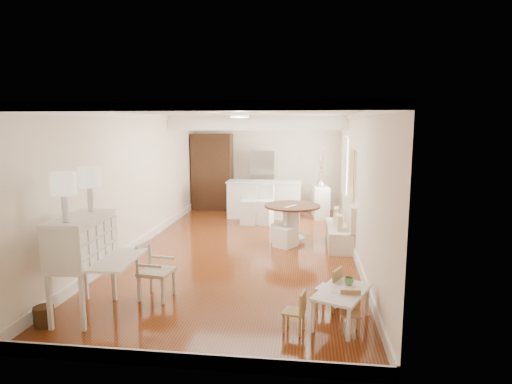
% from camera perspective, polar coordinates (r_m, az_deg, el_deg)
% --- Properties ---
extents(room, '(9.00, 9.04, 2.82)m').
position_cam_1_polar(room, '(9.00, -1.11, 5.19)').
color(room, brown).
rests_on(room, ground).
extents(secretary_bureau, '(1.12, 1.14, 1.37)m').
position_cam_1_polar(secretary_bureau, '(6.31, -22.11, -9.09)').
color(secretary_bureau, white).
rests_on(secretary_bureau, ground).
extents(gustavian_armchair, '(0.54, 0.54, 0.85)m').
position_cam_1_polar(gustavian_armchair, '(6.63, -13.14, -10.18)').
color(gustavian_armchair, beige).
rests_on(gustavian_armchair, ground).
extents(wicker_basket, '(0.30, 0.30, 0.26)m').
position_cam_1_polar(wicker_basket, '(6.36, -26.44, -14.59)').
color(wicker_basket, '#4B3217').
rests_on(wicker_basket, ground).
extents(kids_table, '(0.85, 1.04, 0.45)m').
position_cam_1_polar(kids_table, '(5.86, 11.33, -14.80)').
color(kids_table, white).
rests_on(kids_table, ground).
extents(kids_chair_a, '(0.31, 0.31, 0.54)m').
position_cam_1_polar(kids_chair_a, '(5.56, 5.08, -15.52)').
color(kids_chair_a, '#A8844C').
rests_on(kids_chair_a, ground).
extents(kids_chair_b, '(0.40, 0.40, 0.62)m').
position_cam_1_polar(kids_chair_b, '(6.22, 9.61, -12.49)').
color(kids_chair_b, '#9D7C47').
rests_on(kids_chair_b, ground).
extents(kids_chair_c, '(0.26, 0.26, 0.52)m').
position_cam_1_polar(kids_chair_c, '(5.64, 12.49, -15.42)').
color(kids_chair_c, tan).
rests_on(kids_chair_c, ground).
extents(banquette, '(0.52, 1.60, 0.98)m').
position_cam_1_polar(banquette, '(9.33, 11.05, -4.11)').
color(banquette, silver).
rests_on(banquette, ground).
extents(dining_table, '(1.27, 1.27, 0.83)m').
position_cam_1_polar(dining_table, '(9.49, 4.83, -4.20)').
color(dining_table, '#4C2718').
rests_on(dining_table, ground).
extents(slip_chair_near, '(0.56, 0.56, 0.83)m').
position_cam_1_polar(slip_chair_near, '(9.11, 3.98, -4.77)').
color(slip_chair_near, white).
rests_on(slip_chair_near, ground).
extents(slip_chair_far, '(0.57, 0.57, 0.84)m').
position_cam_1_polar(slip_chair_far, '(9.42, 3.74, -4.26)').
color(slip_chair_far, white).
rests_on(slip_chair_far, ground).
extents(breakfast_counter, '(2.05, 0.65, 1.03)m').
position_cam_1_polar(breakfast_counter, '(11.91, 1.08, -1.00)').
color(breakfast_counter, white).
rests_on(breakfast_counter, ground).
extents(bar_stool_left, '(0.41, 0.41, 1.01)m').
position_cam_1_polar(bar_stool_left, '(11.12, -0.97, -1.77)').
color(bar_stool_left, white).
rests_on(bar_stool_left, ground).
extents(bar_stool_right, '(0.48, 0.48, 1.01)m').
position_cam_1_polar(bar_stool_right, '(11.12, 1.10, -1.76)').
color(bar_stool_right, white).
rests_on(bar_stool_right, ground).
extents(pantry_cabinet, '(1.20, 0.60, 2.30)m').
position_cam_1_polar(pantry_cabinet, '(13.15, -5.82, 2.69)').
color(pantry_cabinet, '#381E11').
rests_on(pantry_cabinet, ground).
extents(fridge, '(0.75, 0.65, 1.80)m').
position_cam_1_polar(fridge, '(12.87, 2.45, 1.47)').
color(fridge, silver).
rests_on(fridge, ground).
extents(sideboard, '(0.50, 0.95, 0.88)m').
position_cam_1_polar(sideboard, '(12.11, 8.59, -1.30)').
color(sideboard, silver).
rests_on(sideboard, ground).
extents(pencil_cup, '(0.16, 0.16, 0.10)m').
position_cam_1_polar(pencil_cup, '(5.97, 12.30, -11.53)').
color(pencil_cup, '#629959').
rests_on(pencil_cup, kids_table).
extents(branch_vase, '(0.22, 0.22, 0.18)m').
position_cam_1_polar(branch_vase, '(12.00, 8.66, 1.16)').
color(branch_vase, silver).
rests_on(branch_vase, sideboard).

